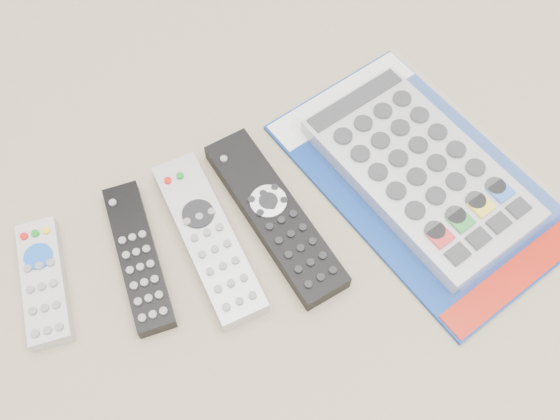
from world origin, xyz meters
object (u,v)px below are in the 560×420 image
remote_small_grey (44,282)px  jumbo_remote_packaged (420,169)px  remote_slim_black (138,257)px  remote_large_black (274,215)px  remote_silver_dvd (208,238)px

remote_small_grey → jumbo_remote_packaged: bearing=1.4°
remote_slim_black → remote_large_black: size_ratio=0.79×
remote_slim_black → remote_large_black: bearing=-0.6°
remote_silver_dvd → jumbo_remote_packaged: (0.27, -0.04, 0.01)m
remote_small_grey → remote_slim_black: 0.11m
remote_small_grey → remote_slim_black: (0.10, -0.02, -0.00)m
remote_large_black → jumbo_remote_packaged: bearing=-13.0°
remote_large_black → jumbo_remote_packaged: jumbo_remote_packaged is taller
remote_small_grey → jumbo_remote_packaged: (0.45, -0.08, 0.01)m
remote_slim_black → remote_large_black: remote_large_black is taller
remote_small_grey → remote_large_black: 0.27m
remote_slim_black → jumbo_remote_packaged: 0.35m
remote_small_grey → remote_large_black: size_ratio=0.64×
remote_slim_black → remote_silver_dvd: remote_silver_dvd is taller
remote_slim_black → remote_silver_dvd: bearing=-2.8°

